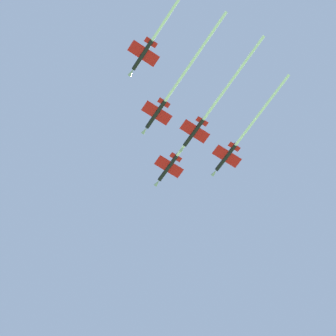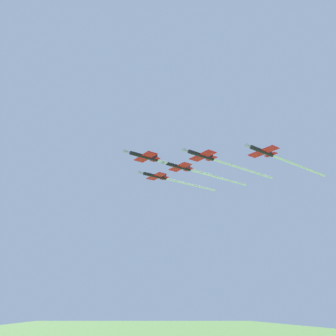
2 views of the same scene
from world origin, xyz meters
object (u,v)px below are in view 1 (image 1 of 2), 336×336
(jet_lead, at_px, (181,150))
(jet_port_inner, at_px, (173,89))
(jet_starboard_outer, at_px, (162,26))
(jet_port_outer, at_px, (211,109))
(jet_starboard_inner, at_px, (240,138))

(jet_lead, relative_size, jet_port_inner, 0.86)
(jet_starboard_outer, bearing_deg, jet_lead, 47.97)
(jet_port_outer, xyz_separation_m, jet_starboard_outer, (-29.01, -5.31, -0.46))
(jet_port_inner, height_order, jet_starboard_outer, jet_starboard_outer)
(jet_lead, xyz_separation_m, jet_starboard_outer, (-33.42, -21.35, -0.72))
(jet_starboard_inner, xyz_separation_m, jet_port_outer, (-13.55, 0.81, 0.03))
(jet_port_inner, distance_m, jet_port_outer, 13.33)
(jet_starboard_outer, bearing_deg, jet_port_inner, 46.10)
(jet_port_inner, relative_size, jet_starboard_inner, 1.12)
(jet_starboard_inner, relative_size, jet_starboard_outer, 0.87)
(jet_port_inner, xyz_separation_m, jet_starboard_outer, (-16.46, -9.78, 0.13))
(jet_port_outer, bearing_deg, jet_starboard_inner, 11.99)
(jet_lead, distance_m, jet_port_outer, 16.64)
(jet_starboard_inner, bearing_deg, jet_starboard_outer, -158.56)
(jet_starboard_inner, bearing_deg, jet_port_outer, -168.01)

